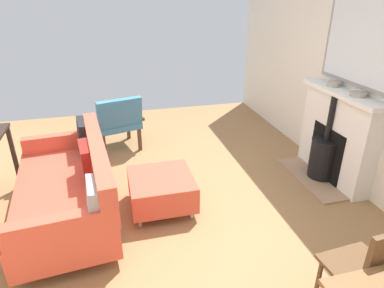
{
  "coord_description": "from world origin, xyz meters",
  "views": [
    {
      "loc": [
        0.25,
        2.93,
        2.09
      ],
      "look_at": [
        -0.56,
        -0.25,
        0.58
      ],
      "focal_mm": 31.25,
      "sensor_mm": 36.0,
      "label": 1
    }
  ],
  "objects_px": {
    "fireplace": "(334,141)",
    "mantel_bowl_near": "(334,84)",
    "mantel_bowl_far": "(358,94)",
    "ottoman": "(161,189)",
    "armchair_accent": "(117,120)",
    "sofa": "(71,187)",
    "dining_chair_near_fireplace": "(373,270)"
  },
  "relations": [
    {
      "from": "fireplace",
      "to": "mantel_bowl_near",
      "type": "bearing_deg",
      "value": -95.97
    },
    {
      "from": "mantel_bowl_far",
      "to": "ottoman",
      "type": "height_order",
      "value": "mantel_bowl_far"
    },
    {
      "from": "mantel_bowl_far",
      "to": "armchair_accent",
      "type": "distance_m",
      "value": 3.0
    },
    {
      "from": "mantel_bowl_far",
      "to": "ottoman",
      "type": "bearing_deg",
      "value": -2.54
    },
    {
      "from": "sofa",
      "to": "mantel_bowl_near",
      "type": "bearing_deg",
      "value": -175.19
    },
    {
      "from": "mantel_bowl_near",
      "to": "sofa",
      "type": "height_order",
      "value": "mantel_bowl_near"
    },
    {
      "from": "fireplace",
      "to": "ottoman",
      "type": "relative_size",
      "value": 1.8
    },
    {
      "from": "ottoman",
      "to": "armchair_accent",
      "type": "bearing_deg",
      "value": -76.98
    },
    {
      "from": "mantel_bowl_far",
      "to": "fireplace",
      "type": "bearing_deg",
      "value": -84.07
    },
    {
      "from": "ottoman",
      "to": "dining_chair_near_fireplace",
      "type": "distance_m",
      "value": 2.03
    },
    {
      "from": "mantel_bowl_near",
      "to": "dining_chair_near_fireplace",
      "type": "relative_size",
      "value": 0.16
    },
    {
      "from": "fireplace",
      "to": "mantel_bowl_near",
      "type": "xyz_separation_m",
      "value": [
        -0.02,
        -0.21,
        0.63
      ]
    },
    {
      "from": "mantel_bowl_far",
      "to": "ottoman",
      "type": "relative_size",
      "value": 0.25
    },
    {
      "from": "ottoman",
      "to": "dining_chair_near_fireplace",
      "type": "xyz_separation_m",
      "value": [
        -1.04,
        1.71,
        0.3
      ]
    },
    {
      "from": "mantel_bowl_near",
      "to": "armchair_accent",
      "type": "xyz_separation_m",
      "value": [
        2.45,
        -1.2,
        -0.66
      ]
    },
    {
      "from": "fireplace",
      "to": "sofa",
      "type": "distance_m",
      "value": 2.96
    },
    {
      "from": "ottoman",
      "to": "dining_chair_near_fireplace",
      "type": "bearing_deg",
      "value": 121.27
    },
    {
      "from": "mantel_bowl_far",
      "to": "armchair_accent",
      "type": "relative_size",
      "value": 0.21
    },
    {
      "from": "mantel_bowl_near",
      "to": "sofa",
      "type": "bearing_deg",
      "value": 4.81
    },
    {
      "from": "ottoman",
      "to": "dining_chair_near_fireplace",
      "type": "height_order",
      "value": "dining_chair_near_fireplace"
    },
    {
      "from": "armchair_accent",
      "to": "dining_chair_near_fireplace",
      "type": "xyz_separation_m",
      "value": [
        -1.39,
        3.24,
        0.07
      ]
    },
    {
      "from": "mantel_bowl_near",
      "to": "ottoman",
      "type": "distance_m",
      "value": 2.3
    },
    {
      "from": "sofa",
      "to": "dining_chair_near_fireplace",
      "type": "bearing_deg",
      "value": 137.14
    },
    {
      "from": "sofa",
      "to": "fireplace",
      "type": "bearing_deg",
      "value": -179.14
    },
    {
      "from": "sofa",
      "to": "armchair_accent",
      "type": "bearing_deg",
      "value": -109.95
    },
    {
      "from": "ottoman",
      "to": "fireplace",
      "type": "bearing_deg",
      "value": -176.85
    },
    {
      "from": "sofa",
      "to": "armchair_accent",
      "type": "height_order",
      "value": "armchair_accent"
    },
    {
      "from": "mantel_bowl_near",
      "to": "mantel_bowl_far",
      "type": "bearing_deg",
      "value": 90.0
    },
    {
      "from": "armchair_accent",
      "to": "dining_chair_near_fireplace",
      "type": "bearing_deg",
      "value": 113.28
    },
    {
      "from": "ottoman",
      "to": "armchair_accent",
      "type": "height_order",
      "value": "armchair_accent"
    },
    {
      "from": "ottoman",
      "to": "armchair_accent",
      "type": "relative_size",
      "value": 0.82
    },
    {
      "from": "mantel_bowl_far",
      "to": "sofa",
      "type": "bearing_deg",
      "value": -3.13
    }
  ]
}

